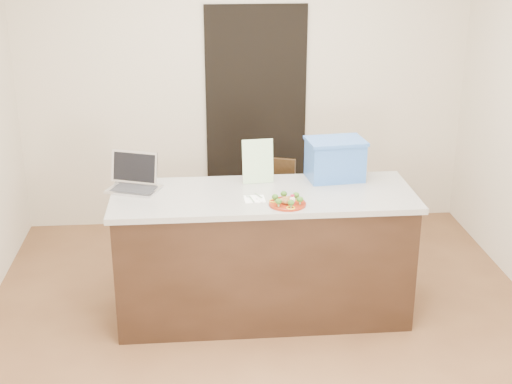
{
  "coord_description": "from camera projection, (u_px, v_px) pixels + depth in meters",
  "views": [
    {
      "loc": [
        -0.44,
        -4.25,
        2.62
      ],
      "look_at": [
        -0.05,
        0.2,
        0.95
      ],
      "focal_mm": 50.0,
      "sensor_mm": 36.0,
      "label": 1
    }
  ],
  "objects": [
    {
      "name": "fork",
      "position": [
        251.0,
        198.0,
        4.73
      ],
      "size": [
        0.04,
        0.14,
        0.0
      ],
      "rotation": [
        0.0,
        0.0,
        0.19
      ],
      "color": "silver",
      "rests_on": "napkin"
    },
    {
      "name": "leaflet",
      "position": [
        258.0,
        161.0,
        4.99
      ],
      "size": [
        0.22,
        0.07,
        0.31
      ],
      "primitive_type": "cube",
      "rotation": [
        -0.14,
        0.0,
        0.09
      ],
      "color": "white",
      "rests_on": "island"
    },
    {
      "name": "knife",
      "position": [
        259.0,
        199.0,
        4.71
      ],
      "size": [
        0.05,
        0.17,
        0.01
      ],
      "rotation": [
        0.0,
        0.0,
        0.41
      ],
      "color": "white",
      "rests_on": "napkin"
    },
    {
      "name": "broccoli",
      "position": [
        287.0,
        198.0,
        4.61
      ],
      "size": [
        0.2,
        0.21,
        0.04
      ],
      "color": "#234813",
      "rests_on": "plate"
    },
    {
      "name": "laptop",
      "position": [
        134.0,
        179.0,
        4.92
      ],
      "size": [
        0.4,
        0.38,
        0.24
      ],
      "rotation": [
        0.0,
        0.0,
        -0.36
      ],
      "color": "#B8B7BC",
      "rests_on": "island"
    },
    {
      "name": "chair",
      "position": [
        272.0,
        208.0,
        5.68
      ],
      "size": [
        0.51,
        0.52,
        0.9
      ],
      "rotation": [
        0.0,
        0.0,
        -0.33
      ],
      "color": "#321F0F",
      "rests_on": "ground"
    },
    {
      "name": "pepper_rings",
      "position": [
        287.0,
        202.0,
        4.62
      ],
      "size": [
        0.22,
        0.21,
        0.01
      ],
      "color": "gold",
      "rests_on": "plate"
    },
    {
      "name": "doorway",
      "position": [
        256.0,
        118.0,
        6.43
      ],
      "size": [
        0.9,
        0.02,
        2.0
      ],
      "primitive_type": "cube",
      "color": "black",
      "rests_on": "ground"
    },
    {
      "name": "yogurt_bottle",
      "position": [
        292.0,
        202.0,
        4.6
      ],
      "size": [
        0.04,
        0.04,
        0.08
      ],
      "rotation": [
        0.0,
        0.0,
        0.34
      ],
      "color": "white",
      "rests_on": "island"
    },
    {
      "name": "island",
      "position": [
        263.0,
        254.0,
        5.0
      ],
      "size": [
        2.06,
        0.76,
        0.92
      ],
      "color": "black",
      "rests_on": "ground"
    },
    {
      "name": "ground",
      "position": [
        266.0,
        330.0,
        4.92
      ],
      "size": [
        4.0,
        4.0,
        0.0
      ],
      "primitive_type": "plane",
      "color": "brown",
      "rests_on": "ground"
    },
    {
      "name": "meatballs",
      "position": [
        287.0,
        200.0,
        4.62
      ],
      "size": [
        0.1,
        0.1,
        0.04
      ],
      "color": "#915F29",
      "rests_on": "plate"
    },
    {
      "name": "plate",
      "position": [
        287.0,
        204.0,
        4.63
      ],
      "size": [
        0.24,
        0.24,
        0.02
      ],
      "rotation": [
        0.0,
        0.0,
        -0.23
      ],
      "color": "maroon",
      "rests_on": "island"
    },
    {
      "name": "room_shell",
      "position": [
        268.0,
        101.0,
        4.36
      ],
      "size": [
        4.0,
        4.0,
        4.0
      ],
      "color": "white",
      "rests_on": "ground"
    },
    {
      "name": "napkin",
      "position": [
        254.0,
        199.0,
        4.73
      ],
      "size": [
        0.14,
        0.14,
        0.01
      ],
      "primitive_type": "cube",
      "rotation": [
        0.0,
        0.0,
        0.02
      ],
      "color": "white",
      "rests_on": "island"
    },
    {
      "name": "blue_box",
      "position": [
        335.0,
        159.0,
        5.06
      ],
      "size": [
        0.43,
        0.33,
        0.29
      ],
      "rotation": [
        0.0,
        0.0,
        0.11
      ],
      "color": "#3161B3",
      "rests_on": "island"
    }
  ]
}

